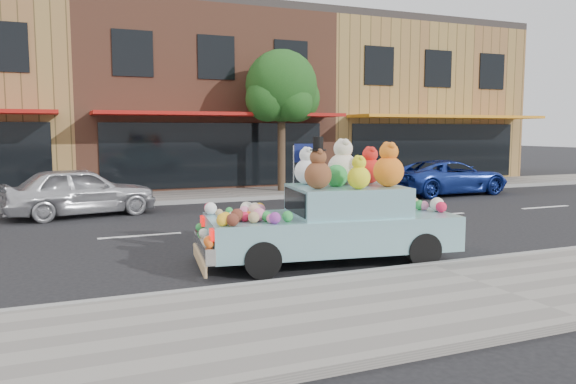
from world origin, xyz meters
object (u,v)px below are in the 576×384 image
street_tree (282,92)px  car_blue (449,177)px  art_car (333,217)px  car_silver (80,191)px

street_tree → car_blue: street_tree is taller
car_blue → art_car: (-8.74, -7.80, 0.18)m
art_car → car_silver: bearing=125.6°
street_tree → car_blue: 6.82m
street_tree → car_silver: bearing=-157.5°
street_tree → car_silver: (-7.10, -2.95, -3.02)m
car_silver → car_blue: bearing=-99.5°
street_tree → art_car: 11.23m
art_car → street_tree: bearing=80.7°
street_tree → car_blue: bearing=-24.9°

